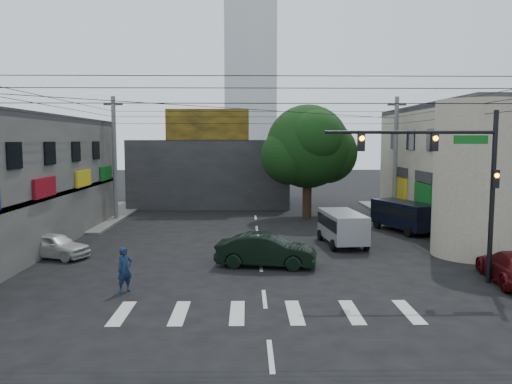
{
  "coord_description": "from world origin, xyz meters",
  "views": [
    {
      "loc": [
        -0.65,
        -21.3,
        5.97
      ],
      "look_at": [
        -0.19,
        4.0,
        3.34
      ],
      "focal_mm": 35.0,
      "sensor_mm": 36.0,
      "label": 1
    }
  ],
  "objects_px": {
    "street_tree": "(308,147)",
    "dark_sedan": "(266,250)",
    "utility_pole_far_left": "(115,159)",
    "traffic_officer": "(125,270)",
    "navy_van": "(404,217)",
    "silver_minivan": "(342,229)",
    "traffic_gantry": "(453,168)",
    "utility_pole_far_right": "(395,159)",
    "white_compact": "(54,245)"
  },
  "relations": [
    {
      "from": "white_compact",
      "to": "street_tree",
      "type": "bearing_deg",
      "value": -27.28
    },
    {
      "from": "traffic_gantry",
      "to": "street_tree",
      "type": "bearing_deg",
      "value": 101.99
    },
    {
      "from": "traffic_gantry",
      "to": "utility_pole_far_right",
      "type": "relative_size",
      "value": 0.78
    },
    {
      "from": "traffic_officer",
      "to": "navy_van",
      "type": "bearing_deg",
      "value": -4.04
    },
    {
      "from": "dark_sedan",
      "to": "silver_minivan",
      "type": "xyz_separation_m",
      "value": [
        4.54,
        4.76,
        0.17
      ]
    },
    {
      "from": "street_tree",
      "to": "traffic_gantry",
      "type": "xyz_separation_m",
      "value": [
        3.82,
        -18.0,
        -0.64
      ]
    },
    {
      "from": "street_tree",
      "to": "silver_minivan",
      "type": "bearing_deg",
      "value": -85.68
    },
    {
      "from": "traffic_gantry",
      "to": "silver_minivan",
      "type": "height_order",
      "value": "traffic_gantry"
    },
    {
      "from": "street_tree",
      "to": "navy_van",
      "type": "xyz_separation_m",
      "value": [
        5.62,
        -6.23,
        -4.49
      ]
    },
    {
      "from": "street_tree",
      "to": "traffic_gantry",
      "type": "bearing_deg",
      "value": -78.01
    },
    {
      "from": "traffic_gantry",
      "to": "traffic_officer",
      "type": "distance_m",
      "value": 13.91
    },
    {
      "from": "dark_sedan",
      "to": "silver_minivan",
      "type": "relative_size",
      "value": 1.08
    },
    {
      "from": "utility_pole_far_left",
      "to": "dark_sedan",
      "type": "relative_size",
      "value": 1.87
    },
    {
      "from": "street_tree",
      "to": "navy_van",
      "type": "distance_m",
      "value": 9.52
    },
    {
      "from": "traffic_gantry",
      "to": "navy_van",
      "type": "xyz_separation_m",
      "value": [
        1.8,
        11.77,
        -3.85
      ]
    },
    {
      "from": "traffic_gantry",
      "to": "dark_sedan",
      "type": "distance_m",
      "value": 9.07
    },
    {
      "from": "utility_pole_far_left",
      "to": "white_compact",
      "type": "xyz_separation_m",
      "value": [
        0.01,
        -12.13,
        -3.96
      ]
    },
    {
      "from": "utility_pole_far_right",
      "to": "dark_sedan",
      "type": "xyz_separation_m",
      "value": [
        -10.26,
        -14.1,
        -3.82
      ]
    },
    {
      "from": "street_tree",
      "to": "dark_sedan",
      "type": "height_order",
      "value": "street_tree"
    },
    {
      "from": "dark_sedan",
      "to": "utility_pole_far_right",
      "type": "bearing_deg",
      "value": -26.52
    },
    {
      "from": "traffic_gantry",
      "to": "navy_van",
      "type": "relative_size",
      "value": 1.37
    },
    {
      "from": "utility_pole_far_right",
      "to": "navy_van",
      "type": "height_order",
      "value": "utility_pole_far_right"
    },
    {
      "from": "utility_pole_far_left",
      "to": "navy_van",
      "type": "height_order",
      "value": "utility_pole_far_left"
    },
    {
      "from": "utility_pole_far_right",
      "to": "dark_sedan",
      "type": "height_order",
      "value": "utility_pole_far_right"
    },
    {
      "from": "traffic_gantry",
      "to": "white_compact",
      "type": "bearing_deg",
      "value": 165.09
    },
    {
      "from": "white_compact",
      "to": "silver_minivan",
      "type": "relative_size",
      "value": 0.89
    },
    {
      "from": "street_tree",
      "to": "traffic_gantry",
      "type": "distance_m",
      "value": 18.42
    },
    {
      "from": "navy_van",
      "to": "utility_pole_far_left",
      "type": "bearing_deg",
      "value": 55.61
    },
    {
      "from": "navy_van",
      "to": "traffic_officer",
      "type": "distance_m",
      "value": 19.78
    },
    {
      "from": "street_tree",
      "to": "white_compact",
      "type": "height_order",
      "value": "street_tree"
    },
    {
      "from": "utility_pole_far_left",
      "to": "traffic_gantry",
      "type": "bearing_deg",
      "value": -42.86
    },
    {
      "from": "traffic_gantry",
      "to": "dark_sedan",
      "type": "xyz_separation_m",
      "value": [
        -7.58,
        2.91,
        -4.05
      ]
    },
    {
      "from": "utility_pole_far_right",
      "to": "silver_minivan",
      "type": "height_order",
      "value": "utility_pole_far_right"
    },
    {
      "from": "street_tree",
      "to": "dark_sedan",
      "type": "bearing_deg",
      "value": -103.97
    },
    {
      "from": "white_compact",
      "to": "navy_van",
      "type": "height_order",
      "value": "navy_van"
    },
    {
      "from": "traffic_gantry",
      "to": "utility_pole_far_right",
      "type": "bearing_deg",
      "value": 81.06
    },
    {
      "from": "traffic_gantry",
      "to": "navy_van",
      "type": "bearing_deg",
      "value": 81.32
    },
    {
      "from": "white_compact",
      "to": "utility_pole_far_right",
      "type": "bearing_deg",
      "value": -39.44
    },
    {
      "from": "utility_pole_far_left",
      "to": "silver_minivan",
      "type": "bearing_deg",
      "value": -31.43
    },
    {
      "from": "white_compact",
      "to": "utility_pole_far_left",
      "type": "bearing_deg",
      "value": 20.6
    },
    {
      "from": "street_tree",
      "to": "utility_pole_far_left",
      "type": "xyz_separation_m",
      "value": [
        -14.5,
        -1.0,
        -0.87
      ]
    },
    {
      "from": "white_compact",
      "to": "silver_minivan",
      "type": "distance_m",
      "value": 15.53
    },
    {
      "from": "traffic_gantry",
      "to": "navy_van",
      "type": "height_order",
      "value": "traffic_gantry"
    },
    {
      "from": "utility_pole_far_right",
      "to": "traffic_gantry",
      "type": "bearing_deg",
      "value": -98.94
    },
    {
      "from": "utility_pole_far_left",
      "to": "navy_van",
      "type": "relative_size",
      "value": 1.75
    },
    {
      "from": "white_compact",
      "to": "traffic_officer",
      "type": "height_order",
      "value": "traffic_officer"
    },
    {
      "from": "utility_pole_far_left",
      "to": "traffic_officer",
      "type": "bearing_deg",
      "value": -74.41
    },
    {
      "from": "street_tree",
      "to": "white_compact",
      "type": "distance_m",
      "value": 20.14
    },
    {
      "from": "white_compact",
      "to": "navy_van",
      "type": "distance_m",
      "value": 21.26
    },
    {
      "from": "white_compact",
      "to": "traffic_officer",
      "type": "bearing_deg",
      "value": -118.98
    }
  ]
}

